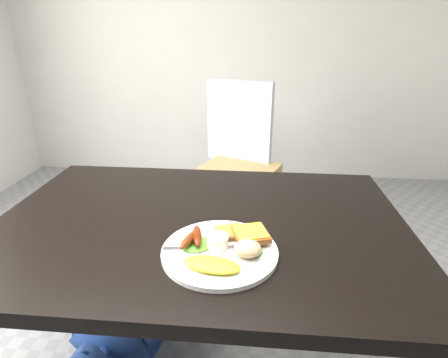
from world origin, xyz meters
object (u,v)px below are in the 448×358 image
object	(u,v)px
plate	(220,252)
dining_chair	(237,173)
dining_table	(200,226)
person	(146,168)

from	to	relation	value
plate	dining_chair	bearing A→B (deg)	91.14
dining_table	dining_chair	distance (m)	1.16
plate	dining_table	bearing A→B (deg)	114.84
dining_table	person	bearing A→B (deg)	123.47
dining_chair	person	distance (m)	0.81
person	plate	bearing A→B (deg)	132.00
dining_table	person	size ratio (longest dim) A/B	0.82
dining_chair	plate	distance (m)	1.32
dining_chair	plate	bearing A→B (deg)	-66.19
person	dining_chair	bearing A→B (deg)	-106.55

